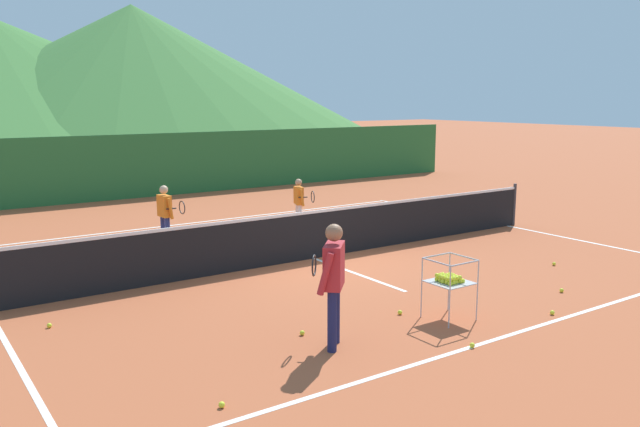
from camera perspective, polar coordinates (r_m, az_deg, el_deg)
name	(u,v)px	position (r m, az deg, el deg)	size (l,w,h in m)	color
ground_plane	(314,258)	(12.95, -0.55, -3.98)	(120.00, 120.00, 0.00)	#B25633
line_baseline_near	(518,332)	(9.40, 17.10, -9.98)	(11.71, 0.08, 0.01)	white
line_baseline_far	(210,221)	(17.07, -9.65, -0.64)	(11.71, 0.08, 0.01)	white
line_sideline_east	(507,226)	(16.86, 16.20, -1.04)	(0.08, 9.85, 0.01)	white
line_service_center	(314,258)	(12.95, -0.55, -3.97)	(0.08, 5.47, 0.01)	white
tennis_net	(314,234)	(12.83, -0.56, -1.82)	(12.23, 0.08, 1.05)	#333338
instructor	(333,274)	(8.21, 1.17, -5.36)	(0.59, 0.78, 1.62)	#191E4C
student_0	(165,210)	(14.19, -13.49, 0.30)	(0.42, 0.63, 1.33)	navy
student_1	(299,199)	(15.76, -1.84, 1.31)	(0.41, 0.67, 1.23)	silver
ball_cart	(449,279)	(9.52, 11.34, -5.70)	(0.58, 0.58, 0.90)	#B7B7BC
tennis_ball_0	(302,333)	(8.89, -1.58, -10.48)	(0.07, 0.07, 0.07)	yellow
tennis_ball_2	(562,290)	(11.45, 20.54, -6.37)	(0.07, 0.07, 0.07)	yellow
tennis_ball_3	(400,312)	(9.75, 7.07, -8.65)	(0.07, 0.07, 0.07)	yellow
tennis_ball_4	(337,322)	(9.30, 1.49, -9.53)	(0.07, 0.07, 0.07)	yellow
tennis_ball_5	(554,264)	(13.19, 19.95, -4.19)	(0.07, 0.07, 0.07)	yellow
tennis_ball_6	(222,405)	(7.05, -8.66, -16.34)	(0.07, 0.07, 0.07)	yellow
tennis_ball_7	(49,325)	(9.91, -22.77, -9.10)	(0.07, 0.07, 0.07)	yellow
tennis_ball_8	(552,313)	(10.27, 19.82, -8.23)	(0.07, 0.07, 0.07)	yellow
tennis_ball_9	(472,345)	(8.69, 13.28, -11.25)	(0.07, 0.07, 0.07)	yellow
windscreen_fence	(143,166)	(21.46, -15.33, 4.08)	(25.77, 0.08, 2.04)	#286B33
hill_1	(134,67)	(69.81, -16.11, 12.28)	(47.17, 47.17, 12.35)	#427A38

